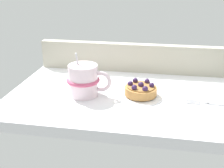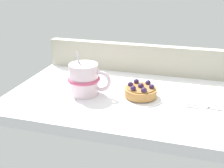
% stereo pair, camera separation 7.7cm
% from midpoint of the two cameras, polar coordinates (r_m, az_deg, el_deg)
% --- Properties ---
extents(ground_plane, '(0.65, 0.42, 0.03)m').
position_cam_midpoint_polar(ground_plane, '(0.80, 5.32, -3.03)').
color(ground_plane, white).
extents(window_rail_back, '(0.64, 0.03, 0.10)m').
position_cam_midpoint_polar(window_rail_back, '(0.96, 7.73, 5.19)').
color(window_rail_back, '#B2AD99').
rests_on(window_rail_back, ground_plane).
extents(dessert_plate, '(0.13, 0.13, 0.01)m').
position_cam_midpoint_polar(dessert_plate, '(0.78, 8.67, -2.67)').
color(dessert_plate, white).
rests_on(dessert_plate, ground_plane).
extents(raspberry_tart, '(0.09, 0.09, 0.04)m').
position_cam_midpoint_polar(raspberry_tart, '(0.77, 8.74, -1.46)').
color(raspberry_tart, '#B77F42').
rests_on(raspberry_tart, dessert_plate).
extents(coffee_mug, '(0.13, 0.09, 0.12)m').
position_cam_midpoint_polar(coffee_mug, '(0.78, -2.78, 0.92)').
color(coffee_mug, silver).
rests_on(coffee_mug, ground_plane).
extents(dessert_fork, '(0.16, 0.03, 0.01)m').
position_cam_midpoint_polar(dessert_fork, '(0.77, 23.47, -4.77)').
color(dessert_fork, '#B7B7BC').
rests_on(dessert_fork, ground_plane).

